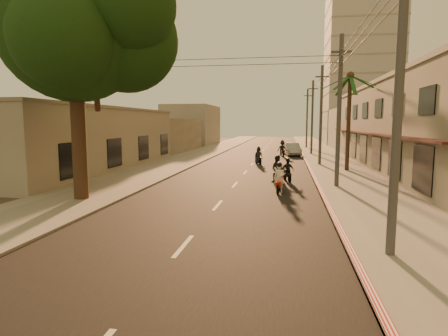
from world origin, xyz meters
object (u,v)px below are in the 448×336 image
(scooter_mid_b, at_px, (287,171))
(scooter_far_b, at_px, (282,149))
(parked_car, at_px, (292,149))
(scooter_mid_a, at_px, (278,170))
(scooter_red, at_px, (279,179))
(broadleaf_tree, at_px, (83,27))
(scooter_far_a, at_px, (258,156))
(palm_tree, at_px, (350,81))

(scooter_mid_b, relative_size, scooter_far_b, 0.82)
(parked_car, bearing_deg, scooter_far_b, -139.32)
(scooter_mid_a, xyz_separation_m, scooter_mid_b, (0.64, 0.61, -0.12))
(scooter_red, distance_m, scooter_mid_b, 4.21)
(broadleaf_tree, relative_size, scooter_red, 6.85)
(scooter_far_a, xyz_separation_m, parked_car, (3.28, 9.92, -0.02))
(palm_tree, height_order, scooter_red, palm_tree)
(scooter_red, height_order, scooter_far_a, scooter_red)
(scooter_far_b, xyz_separation_m, parked_car, (1.15, 1.33, -0.14))
(broadleaf_tree, xyz_separation_m, palm_tree, (14.61, 13.86, -1.33))
(scooter_red, bearing_deg, scooter_far_a, 104.09)
(broadleaf_tree, height_order, scooter_far_b, broadleaf_tree)
(scooter_red, height_order, parked_car, scooter_red)
(broadleaf_tree, height_order, scooter_red, broadleaf_tree)
(scooter_red, bearing_deg, parked_car, 92.91)
(scooter_red, xyz_separation_m, scooter_far_b, (-0.11, 23.16, 0.12))
(parked_car, bearing_deg, scooter_far_a, -116.82)
(palm_tree, bearing_deg, scooter_red, -116.89)
(scooter_mid_b, bearing_deg, palm_tree, 35.08)
(scooter_mid_b, xyz_separation_m, parked_car, (0.58, 20.30, 0.02))
(scooter_mid_b, xyz_separation_m, scooter_far_a, (-2.71, 10.38, 0.04))
(palm_tree, relative_size, scooter_far_a, 4.87)
(broadleaf_tree, height_order, scooter_mid_b, broadleaf_tree)
(broadleaf_tree, distance_m, scooter_far_b, 29.35)
(scooter_mid_a, distance_m, scooter_far_b, 19.58)
(scooter_mid_b, distance_m, parked_car, 20.31)
(broadleaf_tree, relative_size, scooter_mid_b, 7.62)
(palm_tree, bearing_deg, scooter_far_b, 112.29)
(scooter_red, distance_m, parked_car, 24.51)
(palm_tree, bearing_deg, parked_car, 106.24)
(scooter_far_a, distance_m, parked_car, 10.45)
(broadleaf_tree, relative_size, scooter_far_a, 7.19)
(scooter_mid_a, relative_size, scooter_mid_b, 1.17)
(palm_tree, xyz_separation_m, scooter_far_a, (-7.43, 4.33, -6.38))
(palm_tree, bearing_deg, scooter_mid_b, -128.00)
(scooter_red, xyz_separation_m, scooter_mid_b, (0.46, 4.19, -0.04))
(scooter_far_a, relative_size, parked_car, 0.36)
(palm_tree, bearing_deg, scooter_mid_a, -128.84)
(scooter_mid_b, height_order, parked_car, scooter_mid_b)
(broadleaf_tree, relative_size, scooter_mid_a, 6.53)
(broadleaf_tree, bearing_deg, scooter_mid_b, 38.29)
(palm_tree, distance_m, scooter_mid_b, 10.01)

